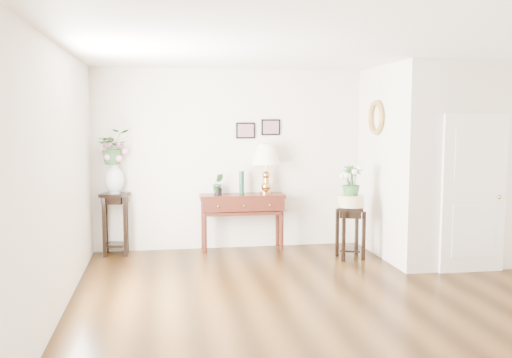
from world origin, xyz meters
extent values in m
cube|color=#4A2C10|center=(0.00, 0.00, 0.00)|extent=(6.00, 5.50, 0.02)
cube|color=white|center=(0.00, 0.00, 2.80)|extent=(6.00, 5.50, 0.02)
cube|color=silver|center=(0.00, 2.75, 1.40)|extent=(6.00, 0.02, 2.80)
cube|color=silver|center=(0.00, -2.75, 1.40)|extent=(6.00, 0.02, 2.80)
cube|color=silver|center=(-3.00, 0.00, 1.40)|extent=(0.02, 5.50, 2.80)
cube|color=silver|center=(2.10, 1.77, 1.40)|extent=(1.80, 1.95, 2.80)
cube|color=white|center=(2.10, 0.78, 1.05)|extent=(0.90, 0.05, 2.10)
cube|color=black|center=(-0.65, 2.73, 1.85)|extent=(0.30, 0.02, 0.25)
cube|color=black|center=(-0.25, 2.73, 1.90)|extent=(0.30, 0.02, 0.25)
torus|color=#BA8135|center=(1.16, 1.90, 2.05)|extent=(0.07, 0.51, 0.51)
cube|color=#3B100A|center=(-0.73, 2.57, 0.44)|extent=(1.31, 0.45, 0.87)
cube|color=#BC8840|center=(-0.35, 2.57, 1.22)|extent=(0.50, 0.50, 0.78)
cylinder|color=#143825|center=(-0.74, 2.57, 1.04)|extent=(0.08, 0.08, 0.36)
imported|color=#2B5A2B|center=(-1.10, 2.57, 1.03)|extent=(0.18, 0.15, 0.31)
cube|color=black|center=(-2.65, 2.54, 0.47)|extent=(0.46, 0.46, 0.93)
imported|color=#2B5A2B|center=(-2.65, 2.54, 1.59)|extent=(0.57, 0.53, 0.52)
cube|color=black|center=(0.74, 1.73, 0.38)|extent=(0.46, 0.46, 0.76)
cylinder|color=beige|center=(0.74, 1.73, 0.84)|extent=(0.39, 0.39, 0.17)
imported|color=#2B5A2B|center=(0.74, 1.73, 1.12)|extent=(0.29, 0.29, 0.48)
camera|label=1|loc=(-1.95, -6.09, 2.03)|focal=40.00mm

